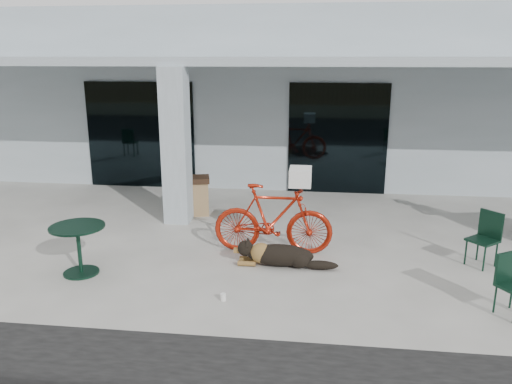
# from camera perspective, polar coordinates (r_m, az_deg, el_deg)

# --- Properties ---
(ground) EXTENTS (80.00, 80.00, 0.00)m
(ground) POSITION_cam_1_polar(r_m,az_deg,el_deg) (8.11, -2.81, -8.83)
(ground) COLOR #B5B3AB
(ground) RESTS_ON ground
(building) EXTENTS (22.00, 7.00, 4.50)m
(building) POSITION_cam_1_polar(r_m,az_deg,el_deg) (15.88, 2.37, 11.42)
(building) COLOR #AFBCC6
(building) RESTS_ON ground
(storefront_glass_left) EXTENTS (2.80, 0.06, 2.70)m
(storefront_glass_left) POSITION_cam_1_polar(r_m,az_deg,el_deg) (13.21, -13.04, 6.34)
(storefront_glass_left) COLOR black
(storefront_glass_left) RESTS_ON ground
(storefront_glass_right) EXTENTS (2.40, 0.06, 2.70)m
(storefront_glass_right) POSITION_cam_1_polar(r_m,az_deg,el_deg) (12.44, 9.31, 6.00)
(storefront_glass_right) COLOR black
(storefront_glass_right) RESTS_ON ground
(column) EXTENTS (0.50, 0.50, 3.12)m
(column) POSITION_cam_1_polar(r_m,az_deg,el_deg) (10.14, -9.12, 5.14)
(column) COLOR #AFBCC6
(column) RESTS_ON ground
(overhang) EXTENTS (22.00, 2.80, 0.18)m
(overhang) POSITION_cam_1_polar(r_m,az_deg,el_deg) (10.97, 0.25, 14.74)
(overhang) COLOR #AFBCC6
(overhang) RESTS_ON column
(bicycle) EXTENTS (2.04, 0.58, 1.23)m
(bicycle) POSITION_cam_1_polar(r_m,az_deg,el_deg) (8.56, 1.96, -3.09)
(bicycle) COLOR #AB200D
(bicycle) RESTS_ON ground
(laundry_basket) EXTENTS (0.36, 0.49, 0.29)m
(laundry_basket) POSITION_cam_1_polar(r_m,az_deg,el_deg) (8.33, 5.09, 1.76)
(laundry_basket) COLOR white
(laundry_basket) RESTS_ON bicycle
(dog) EXTENTS (1.25, 0.42, 0.42)m
(dog) POSITION_cam_1_polar(r_m,az_deg,el_deg) (8.16, 2.79, -7.08)
(dog) COLOR black
(dog) RESTS_ON ground
(cup_near_dog) EXTENTS (0.10, 0.10, 0.10)m
(cup_near_dog) POSITION_cam_1_polar(r_m,az_deg,el_deg) (7.14, -3.77, -11.90)
(cup_near_dog) COLOR white
(cup_near_dog) RESTS_ON ground
(cafe_table_near) EXTENTS (1.03, 1.03, 0.79)m
(cafe_table_near) POSITION_cam_1_polar(r_m,az_deg,el_deg) (8.28, -19.55, -6.26)
(cafe_table_near) COLOR #102F21
(cafe_table_near) RESTS_ON ground
(cafe_chair_far_b) EXTENTS (0.60, 0.60, 0.90)m
(cafe_chair_far_b) POSITION_cam_1_polar(r_m,az_deg,el_deg) (8.87, 24.47, -4.97)
(cafe_chair_far_b) COLOR #102F21
(cafe_chair_far_b) RESTS_ON ground
(trash_receptacle) EXTENTS (0.59, 0.59, 0.83)m
(trash_receptacle) POSITION_cam_1_polar(r_m,az_deg,el_deg) (10.79, -6.61, -0.40)
(trash_receptacle) COLOR olive
(trash_receptacle) RESTS_ON ground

